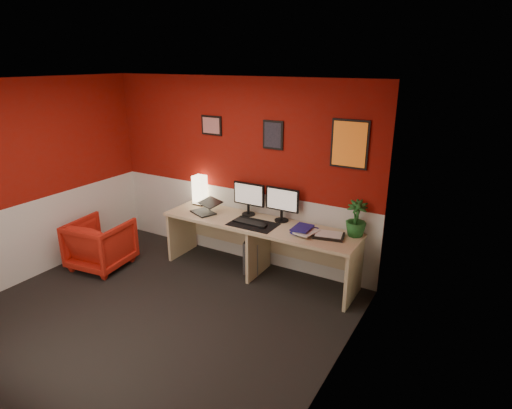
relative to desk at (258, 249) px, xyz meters
name	(u,v)px	position (x,y,z in m)	size (l,w,h in m)	color
ground	(155,316)	(-0.52, -1.41, -0.36)	(4.00, 3.50, 0.01)	black
ceiling	(134,82)	(-0.52, -1.41, 2.13)	(4.00, 3.50, 0.01)	white
wall_back	(238,172)	(-0.52, 0.34, 0.89)	(4.00, 0.01, 2.50)	maroon
wall_left	(26,182)	(-2.52, -1.41, 0.89)	(0.01, 3.50, 2.50)	maroon
wall_right	(333,253)	(1.48, -1.41, 0.89)	(0.01, 3.50, 2.50)	maroon
wainscot_back	(238,224)	(-0.52, 0.34, 0.14)	(4.00, 0.01, 1.00)	silver
wainscot_left	(36,238)	(-2.52, -1.41, 0.14)	(0.01, 3.50, 1.00)	silver
wainscot_right	(327,333)	(1.47, -1.41, 0.14)	(0.01, 3.50, 1.00)	silver
desk	(258,249)	(0.00, 0.00, 0.00)	(2.60, 0.65, 0.73)	#C9B580
shoji_lamp	(200,191)	(-1.09, 0.22, 0.56)	(0.16, 0.16, 0.40)	#FFE5B2
laptop	(203,205)	(-0.83, -0.06, 0.47)	(0.33, 0.23, 0.22)	black
monitor_left	(248,194)	(-0.27, 0.19, 0.66)	(0.45, 0.06, 0.58)	black
monitor_right	(282,199)	(0.22, 0.21, 0.66)	(0.45, 0.06, 0.58)	black
desk_mat	(253,224)	(-0.03, -0.08, 0.37)	(0.60, 0.38, 0.01)	black
keyboard	(249,222)	(-0.10, -0.08, 0.38)	(0.42, 0.14, 0.02)	black
mouse	(264,226)	(0.14, -0.12, 0.39)	(0.06, 0.10, 0.03)	black
book_bottom	(296,229)	(0.51, 0.03, 0.38)	(0.23, 0.31, 0.03)	navy
book_middle	(300,230)	(0.58, -0.03, 0.40)	(0.21, 0.29, 0.02)	silver
book_top	(294,226)	(0.51, -0.03, 0.43)	(0.21, 0.28, 0.03)	navy
zen_tray	(329,236)	(0.93, 0.02, 0.38)	(0.35, 0.25, 0.03)	black
potted_plant	(356,219)	(1.18, 0.21, 0.58)	(0.24, 0.24, 0.43)	#19591E
pc_tower	(255,253)	(-0.13, 0.12, -0.14)	(0.20, 0.45, 0.45)	#99999E
armchair	(101,244)	(-1.97, -0.86, -0.03)	(0.71, 0.73, 0.66)	red
art_left	(212,125)	(-0.92, 0.33, 1.49)	(0.32, 0.02, 0.26)	red
art_center	(273,135)	(0.02, 0.33, 1.44)	(0.28, 0.02, 0.36)	black
art_right	(350,144)	(1.01, 0.33, 1.42)	(0.44, 0.02, 0.56)	orange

